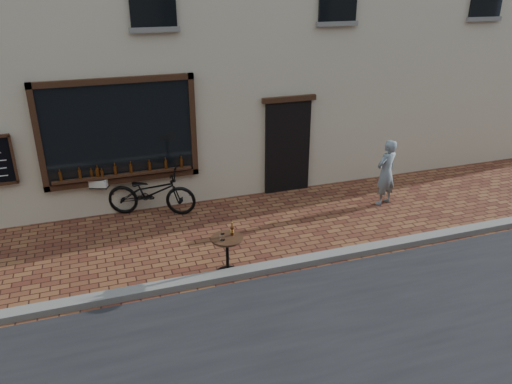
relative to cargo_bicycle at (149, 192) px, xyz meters
name	(u,v)px	position (x,y,z in m)	size (l,w,h in m)	color
ground	(260,279)	(1.42, -3.21, -0.52)	(90.00, 90.00, 0.00)	#4D2419
kerb	(256,270)	(1.42, -3.01, -0.46)	(90.00, 0.25, 0.12)	slate
cargo_bicycle	(149,192)	(0.00, 0.00, 0.00)	(2.33, 1.36, 1.08)	black
bistro_table	(227,248)	(0.94, -2.86, -0.01)	(0.56, 0.56, 0.96)	black
pedestrian	(386,172)	(5.13, -1.19, 0.24)	(0.56, 0.36, 1.52)	gray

